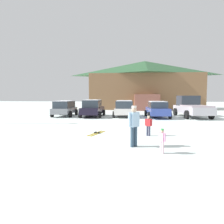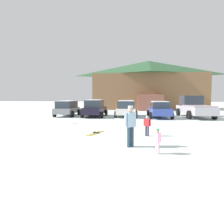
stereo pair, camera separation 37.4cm
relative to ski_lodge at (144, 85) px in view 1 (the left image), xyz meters
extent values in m
plane|color=silver|center=(-3.12, -29.67, -4.08)|extent=(160.00, 160.00, 0.00)
cube|color=brown|center=(0.00, 0.06, -1.25)|extent=(17.91, 8.54, 5.65)
pyramid|color=#2B5532|center=(0.00, 0.06, 2.77)|extent=(18.53, 9.16, 2.39)
cube|color=brown|center=(0.18, -4.78, -2.88)|extent=(3.66, 1.93, 2.40)
cube|color=gray|center=(-8.88, -14.26, -3.48)|extent=(1.96, 4.23, 0.56)
cube|color=#2D3842|center=(-8.87, -14.34, -2.86)|extent=(1.70, 3.23, 0.69)
cube|color=white|center=(-8.87, -14.34, -2.48)|extent=(1.59, 3.07, 0.06)
cylinder|color=black|center=(-9.88, -13.04, -3.76)|extent=(0.26, 0.65, 0.64)
cylinder|color=black|center=(-8.04, -12.92, -3.76)|extent=(0.26, 0.65, 0.64)
cylinder|color=black|center=(-9.72, -15.60, -3.76)|extent=(0.26, 0.65, 0.64)
cylinder|color=black|center=(-7.88, -15.48, -3.76)|extent=(0.26, 0.65, 0.64)
cube|color=black|center=(-5.83, -14.50, -3.44)|extent=(1.90, 4.40, 0.64)
cube|color=#2D3842|center=(-5.83, -14.71, -2.75)|extent=(1.64, 2.30, 0.72)
cube|color=white|center=(-5.83, -14.71, -2.36)|extent=(1.53, 2.18, 0.06)
cylinder|color=black|center=(-6.83, -13.17, -3.76)|extent=(0.23, 0.64, 0.64)
cylinder|color=black|center=(-4.89, -13.12, -3.76)|extent=(0.23, 0.64, 0.64)
cylinder|color=black|center=(-6.77, -15.87, -3.76)|extent=(0.23, 0.64, 0.64)
cylinder|color=black|center=(-4.83, -15.82, -3.76)|extent=(0.23, 0.64, 0.64)
cube|color=white|center=(-2.62, -14.06, -3.46)|extent=(2.03, 4.30, 0.58)
cube|color=#2D3842|center=(-2.62, -14.15, -2.82)|extent=(1.77, 3.28, 0.69)
cube|color=white|center=(-2.62, -14.15, -2.45)|extent=(1.65, 3.11, 0.06)
cylinder|color=black|center=(-3.67, -12.80, -3.76)|extent=(0.25, 0.65, 0.64)
cylinder|color=black|center=(-1.69, -12.71, -3.76)|extent=(0.25, 0.65, 0.64)
cylinder|color=black|center=(-3.56, -15.41, -3.76)|extent=(0.25, 0.65, 0.64)
cylinder|color=black|center=(-1.57, -15.32, -3.76)|extent=(0.25, 0.65, 0.64)
cube|color=#3549A0|center=(0.64, -14.58, -3.44)|extent=(2.03, 4.52, 0.63)
cube|color=#2D3842|center=(0.65, -14.80, -2.83)|extent=(1.69, 2.39, 0.59)
cube|color=white|center=(0.65, -14.80, -2.50)|extent=(1.58, 2.27, 0.06)
cylinder|color=black|center=(-0.40, -13.27, -3.76)|extent=(0.26, 0.65, 0.64)
cylinder|color=black|center=(1.52, -13.16, -3.76)|extent=(0.26, 0.65, 0.64)
cylinder|color=black|center=(-0.24, -16.01, -3.76)|extent=(0.26, 0.65, 0.64)
cylinder|color=black|center=(1.67, -15.90, -3.76)|extent=(0.26, 0.65, 0.64)
cube|color=#BCB8C0|center=(4.11, -13.89, -3.33)|extent=(2.61, 6.04, 0.70)
cube|color=#2D3842|center=(3.99, -12.72, -2.45)|extent=(2.06, 2.05, 1.05)
cube|color=#C0AEB7|center=(4.21, -14.92, -2.92)|extent=(2.36, 3.41, 0.12)
cylinder|color=black|center=(2.82, -12.25, -3.68)|extent=(0.34, 0.82, 0.80)
cylinder|color=black|center=(5.04, -12.03, -3.68)|extent=(0.34, 0.82, 0.80)
cylinder|color=black|center=(3.17, -15.75, -3.68)|extent=(0.34, 0.82, 0.80)
cylinder|color=black|center=(5.39, -15.54, -3.68)|extent=(0.34, 0.82, 0.80)
cylinder|color=silver|center=(-0.55, -27.30, -3.86)|extent=(0.08, 0.08, 0.44)
cylinder|color=silver|center=(-0.49, -27.38, -3.86)|extent=(0.08, 0.08, 0.44)
cube|color=#E196BF|center=(-0.52, -27.34, -3.48)|extent=(0.23, 0.25, 0.31)
cylinder|color=#E196BF|center=(-0.60, -27.23, -3.47)|extent=(0.06, 0.06, 0.29)
cylinder|color=#E196BF|center=(-0.43, -27.45, -3.47)|extent=(0.06, 0.06, 0.29)
sphere|color=tan|center=(-0.52, -27.34, -3.27)|extent=(0.11, 0.11, 0.11)
cylinder|color=green|center=(-0.52, -27.34, -3.21)|extent=(0.11, 0.11, 0.05)
cylinder|color=#333751|center=(-0.85, -24.09, -3.82)|extent=(0.09, 0.09, 0.51)
cylinder|color=#333751|center=(-0.74, -24.13, -3.82)|extent=(0.09, 0.09, 0.51)
cube|color=red|center=(-0.79, -24.11, -3.38)|extent=(0.29, 0.24, 0.36)
cylinder|color=red|center=(-0.94, -24.05, -3.37)|extent=(0.07, 0.07, 0.35)
cylinder|color=red|center=(-0.65, -24.17, -3.37)|extent=(0.07, 0.07, 0.35)
sphere|color=tan|center=(-0.79, -24.11, -3.13)|extent=(0.13, 0.13, 0.13)
cylinder|color=beige|center=(-0.79, -24.11, -3.06)|extent=(0.13, 0.13, 0.06)
cylinder|color=#2C4154|center=(-1.59, -26.54, -3.67)|extent=(0.15, 0.15, 0.82)
cylinder|color=#2C4154|center=(-1.47, -26.41, -3.67)|extent=(0.15, 0.15, 0.82)
cube|color=#9EC0DB|center=(-1.53, -26.48, -2.97)|extent=(0.45, 0.46, 0.58)
cylinder|color=#9EC0DB|center=(-1.70, -26.67, -2.95)|extent=(0.11, 0.11, 0.55)
cylinder|color=#9EC0DB|center=(-1.36, -26.29, -2.95)|extent=(0.11, 0.11, 0.55)
sphere|color=tan|center=(-1.53, -26.48, -2.57)|extent=(0.21, 0.21, 0.21)
cylinder|color=beige|center=(-1.53, -26.48, -2.46)|extent=(0.20, 0.20, 0.10)
cube|color=gold|center=(-3.50, -23.84, -4.07)|extent=(0.57, 1.64, 0.02)
cube|color=black|center=(-3.49, -23.79, -4.03)|extent=(0.14, 0.21, 0.06)
cube|color=gold|center=(-3.69, -23.78, -4.07)|extent=(0.57, 1.64, 0.02)
cube|color=black|center=(-3.68, -23.73, -4.03)|extent=(0.14, 0.21, 0.06)
camera|label=1|loc=(-1.46, -34.51, -2.05)|focal=32.00mm
camera|label=2|loc=(-1.09, -34.46, -2.05)|focal=32.00mm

